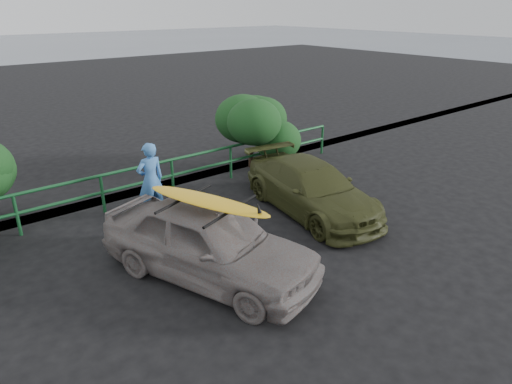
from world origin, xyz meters
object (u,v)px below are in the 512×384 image
at_px(olive_vehicle, 312,188).
at_px(sedan, 209,242).
at_px(guardrail, 139,185).
at_px(surfboard, 207,201).
at_px(man, 151,180).

bearing_deg(olive_vehicle, sedan, -157.08).
height_order(guardrail, surfboard, surfboard).
distance_m(olive_vehicle, surfboard, 3.93).
height_order(guardrail, olive_vehicle, olive_vehicle).
relative_size(olive_vehicle, surfboard, 1.62).
bearing_deg(surfboard, guardrail, 63.37).
bearing_deg(olive_vehicle, guardrail, 143.31).
height_order(olive_vehicle, surfboard, surfboard).
bearing_deg(surfboard, olive_vehicle, -5.57).
distance_m(guardrail, surfboard, 4.34).
xyz_separation_m(guardrail, surfboard, (-0.53, -4.17, 1.09)).
relative_size(man, surfboard, 0.70).
distance_m(sedan, man, 3.29).
bearing_deg(olive_vehicle, surfboard, -157.08).
distance_m(sedan, surfboard, 0.85).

